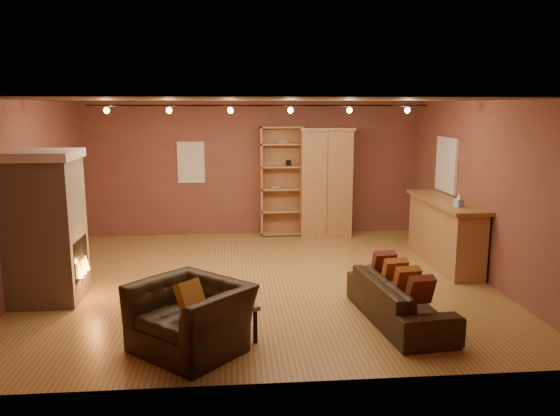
{
  "coord_description": "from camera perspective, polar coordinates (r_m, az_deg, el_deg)",
  "views": [
    {
      "loc": [
        -0.45,
        -8.25,
        2.73
      ],
      "look_at": [
        0.3,
        0.2,
        1.12
      ],
      "focal_mm": 35.0,
      "sensor_mm": 36.0,
      "label": 1
    }
  ],
  "objects": [
    {
      "name": "floor",
      "position": [
        8.7,
        -1.86,
        -7.56
      ],
      "size": [
        7.0,
        7.0,
        0.0
      ],
      "primitive_type": "plane",
      "color": "olive",
      "rests_on": "ground"
    },
    {
      "name": "ceiling",
      "position": [
        8.26,
        -1.98,
        11.21
      ],
      "size": [
        7.0,
        7.0,
        0.0
      ],
      "primitive_type": "plane",
      "rotation": [
        3.14,
        0.0,
        0.0
      ],
      "color": "brown",
      "rests_on": "back_wall"
    },
    {
      "name": "back_wall",
      "position": [
        11.59,
        -2.81,
        4.12
      ],
      "size": [
        7.0,
        0.02,
        2.8
      ],
      "primitive_type": "cube",
      "color": "brown",
      "rests_on": "floor"
    },
    {
      "name": "left_wall",
      "position": [
        8.9,
        -25.05,
        1.12
      ],
      "size": [
        0.02,
        6.5,
        2.8
      ],
      "primitive_type": "cube",
      "color": "brown",
      "rests_on": "floor"
    },
    {
      "name": "right_wall",
      "position": [
        9.25,
        20.3,
        1.79
      ],
      "size": [
        0.02,
        6.5,
        2.8
      ],
      "primitive_type": "cube",
      "color": "brown",
      "rests_on": "floor"
    },
    {
      "name": "fireplace",
      "position": [
        8.25,
        -23.26,
        -1.83
      ],
      "size": [
        1.01,
        0.98,
        2.12
      ],
      "color": "tan",
      "rests_on": "floor"
    },
    {
      "name": "back_window",
      "position": [
        11.57,
        -9.28,
        4.73
      ],
      "size": [
        0.56,
        0.04,
        0.86
      ],
      "primitive_type": "cube",
      "color": "white",
      "rests_on": "back_wall"
    },
    {
      "name": "bookcase",
      "position": [
        11.54,
        0.24,
        2.94
      ],
      "size": [
        0.94,
        0.37,
        2.3
      ],
      "color": "tan",
      "rests_on": "floor"
    },
    {
      "name": "armoire",
      "position": [
        11.49,
        4.73,
        2.74
      ],
      "size": [
        1.12,
        0.64,
        2.28
      ],
      "color": "tan",
      "rests_on": "floor"
    },
    {
      "name": "bar_counter",
      "position": [
        9.87,
        16.8,
        -2.36
      ],
      "size": [
        0.63,
        2.36,
        1.13
      ],
      "color": "#AA7C4E",
      "rests_on": "floor"
    },
    {
      "name": "tissue_box",
      "position": [
        9.15,
        18.18,
        0.69
      ],
      "size": [
        0.15,
        0.15,
        0.22
      ],
      "rotation": [
        0.0,
        0.0,
        0.34
      ],
      "color": "#88B0DA",
      "rests_on": "bar_counter"
    },
    {
      "name": "right_window",
      "position": [
        10.47,
        17.0,
        4.34
      ],
      "size": [
        0.05,
        0.9,
        1.0
      ],
      "primitive_type": "cube",
      "color": "white",
      "rests_on": "right_wall"
    },
    {
      "name": "loveseat",
      "position": [
        7.18,
        12.4,
        -8.56
      ],
      "size": [
        0.79,
        1.98,
        0.79
      ],
      "rotation": [
        0.0,
        0.0,
        1.69
      ],
      "color": "black",
      "rests_on": "floor"
    },
    {
      "name": "armchair",
      "position": [
        6.27,
        -9.36,
        -10.07
      ],
      "size": [
        1.39,
        1.37,
        1.03
      ],
      "rotation": [
        0.0,
        0.0,
        -0.75
      ],
      "color": "black",
      "rests_on": "floor"
    },
    {
      "name": "coffee_table",
      "position": [
        6.54,
        -5.5,
        -10.31
      ],
      "size": [
        0.76,
        0.76,
        0.45
      ],
      "rotation": [
        0.0,
        0.0,
        0.35
      ],
      "color": "olive",
      "rests_on": "floor"
    },
    {
      "name": "track_rail",
      "position": [
        8.46,
        -2.05,
        10.42
      ],
      "size": [
        5.2,
        0.09,
        0.13
      ],
      "color": "black",
      "rests_on": "ceiling"
    }
  ]
}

